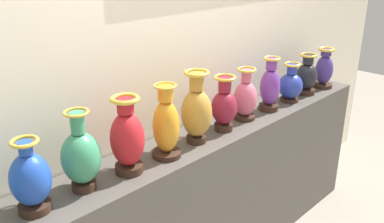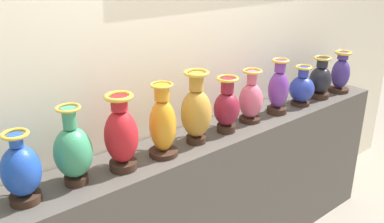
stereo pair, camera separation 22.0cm
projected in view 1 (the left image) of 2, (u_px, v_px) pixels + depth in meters
The scene contains 13 objects.
display_shelf at pixel (192, 212), 2.62m from camera, with size 3.37×0.38×1.02m, color #4C4742.
back_wall at pixel (163, 48), 2.42m from camera, with size 5.55×0.14×3.02m.
vase_sapphire at pixel (31, 180), 1.72m from camera, with size 0.17×0.17×0.34m.
vase_jade at pixel (81, 157), 1.88m from camera, with size 0.18×0.18×0.40m.
vase_crimson at pixel (127, 138), 2.02m from camera, with size 0.17×0.17×0.40m.
vase_amber at pixel (166, 126), 2.18m from camera, with size 0.16×0.16×0.41m.
vase_ochre at pixel (197, 111), 2.35m from camera, with size 0.18×0.18×0.43m.
vase_burgundy at pixel (224, 106), 2.52m from camera, with size 0.16×0.16×0.35m.
vase_rose at pixel (245, 98), 2.69m from camera, with size 0.15×0.15×0.35m.
vase_violet at pixel (270, 87), 2.83m from camera, with size 0.14×0.14×0.38m.
vase_cobalt at pixel (291, 85), 3.02m from camera, with size 0.18×0.18×0.29m.
vase_onyx at pixel (306, 76), 3.17m from camera, with size 0.16×0.16×0.32m.
vase_indigo at pixel (324, 69), 3.32m from camera, with size 0.16×0.16×0.33m.
Camera 1 is at (-1.57, -1.54, 2.07)m, focal length 38.52 mm.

